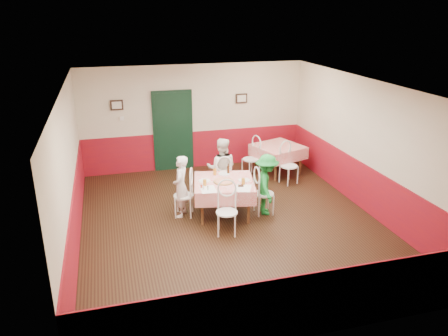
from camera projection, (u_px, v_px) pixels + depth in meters
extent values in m
plane|color=black|center=(230.00, 222.00, 9.01)|extent=(7.00, 7.00, 0.00)
plane|color=white|center=(231.00, 86.00, 8.04)|extent=(7.00, 7.00, 0.00)
cube|color=beige|center=(194.00, 117.00, 11.70)|extent=(6.00, 0.10, 2.80)
cube|color=beige|center=(310.00, 246.00, 5.36)|extent=(6.00, 0.10, 2.80)
cube|color=beige|center=(69.00, 172.00, 7.78)|extent=(0.10, 7.00, 2.80)
cube|color=beige|center=(366.00, 146.00, 9.27)|extent=(0.10, 7.00, 2.80)
cube|color=maroon|center=(195.00, 149.00, 11.99)|extent=(6.00, 0.03, 1.00)
cube|color=maroon|center=(305.00, 306.00, 5.68)|extent=(6.00, 0.03, 1.00)
cube|color=maroon|center=(76.00, 217.00, 8.10)|extent=(0.03, 7.00, 1.00)
cube|color=maroon|center=(361.00, 185.00, 9.58)|extent=(0.03, 7.00, 1.00)
cube|color=black|center=(173.00, 132.00, 11.62)|extent=(0.96, 0.06, 2.10)
cube|color=black|center=(117.00, 105.00, 11.00)|extent=(0.32, 0.03, 0.26)
cube|color=black|center=(241.00, 98.00, 11.82)|extent=(0.32, 0.03, 0.26)
cube|color=white|center=(122.00, 118.00, 11.14)|extent=(0.10, 0.03, 0.10)
cube|color=red|center=(224.00, 198.00, 9.23)|extent=(1.44, 1.44, 0.77)
cube|color=red|center=(278.00, 160.00, 11.56)|extent=(1.42, 1.42, 0.77)
cylinder|color=#B74723|center=(224.00, 181.00, 9.04)|extent=(0.48, 0.48, 0.03)
cylinder|color=white|center=(204.00, 181.00, 9.09)|extent=(0.30, 0.30, 0.01)
cylinder|color=white|center=(244.00, 180.00, 9.13)|extent=(0.30, 0.30, 0.01)
cylinder|color=white|center=(224.00, 174.00, 9.48)|extent=(0.30, 0.30, 0.01)
cylinder|color=#BF7219|center=(205.00, 183.00, 8.83)|extent=(0.09, 0.09, 0.13)
cylinder|color=#BF7219|center=(243.00, 181.00, 8.90)|extent=(0.09, 0.09, 0.13)
cylinder|color=#BF7219|center=(215.00, 172.00, 9.41)|extent=(0.09, 0.09, 0.13)
cylinder|color=#381C0A|center=(228.00, 169.00, 9.47)|extent=(0.07, 0.07, 0.21)
cylinder|color=silver|center=(203.00, 187.00, 8.66)|extent=(0.04, 0.04, 0.09)
cylinder|color=silver|center=(208.00, 188.00, 8.62)|extent=(0.04, 0.04, 0.09)
cylinder|color=#B23319|center=(201.00, 186.00, 8.73)|extent=(0.04, 0.04, 0.09)
cube|color=white|center=(208.00, 189.00, 8.68)|extent=(0.33, 0.42, 0.00)
cube|color=white|center=(243.00, 188.00, 8.73)|extent=(0.44, 0.49, 0.00)
cube|color=black|center=(241.00, 186.00, 8.83)|extent=(0.13, 0.11, 0.02)
imported|color=gray|center=(181.00, 186.00, 9.08)|extent=(0.48, 0.57, 1.33)
imported|color=gray|center=(222.00, 168.00, 9.95)|extent=(0.83, 0.73, 1.42)
imported|color=gray|center=(267.00, 185.00, 9.18)|extent=(0.67, 0.94, 1.31)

